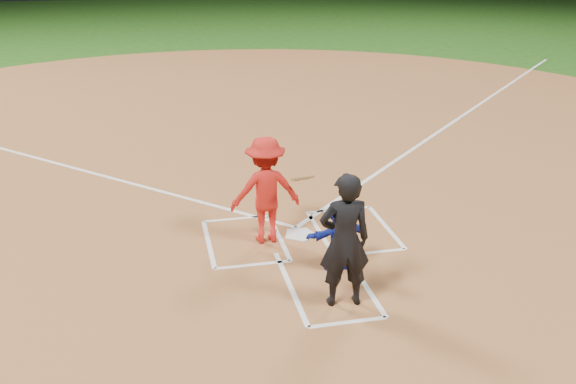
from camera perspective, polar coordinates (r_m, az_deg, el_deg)
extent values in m
plane|color=#1C4A12|center=(11.22, 1.06, -3.89)|extent=(120.00, 120.00, 0.00)
cylinder|color=brown|center=(16.72, -3.71, 4.87)|extent=(28.00, 28.00, 0.01)
cylinder|color=silver|center=(11.21, 1.06, -3.79)|extent=(0.60, 0.60, 0.02)
imported|color=#1423A4|center=(9.90, 4.55, -4.02)|extent=(1.06, 0.50, 1.10)
imported|color=black|center=(8.81, 5.05, -4.32)|extent=(0.74, 0.51, 1.96)
cube|color=white|center=(11.87, -4.58, -2.38)|extent=(1.22, 0.08, 0.01)
cube|color=white|center=(10.24, -3.12, -6.48)|extent=(1.22, 0.08, 0.01)
cube|color=white|center=(11.14, -0.79, -3.99)|extent=(0.08, 1.83, 0.01)
cube|color=white|center=(10.98, -7.06, -4.56)|extent=(0.08, 1.83, 0.01)
cube|color=white|center=(12.25, 4.54, -1.58)|extent=(1.22, 0.08, 0.01)
cube|color=white|center=(10.68, 7.35, -5.37)|extent=(1.22, 0.08, 0.01)
cube|color=white|center=(11.29, 2.89, -3.64)|extent=(0.08, 1.83, 0.01)
cube|color=white|center=(11.65, 8.70, -3.05)|extent=(0.08, 1.83, 0.01)
cube|color=white|center=(9.63, 0.21, -8.39)|extent=(0.08, 2.20, 0.01)
cube|color=white|center=(9.90, 6.49, -7.65)|extent=(0.08, 2.20, 0.01)
cube|color=white|center=(8.86, 5.34, -11.46)|extent=(1.10, 0.08, 0.01)
cube|color=white|center=(20.21, 16.02, 7.07)|extent=(14.21, 14.21, 0.01)
imported|color=red|center=(10.67, -2.01, 0.16)|extent=(1.21, 0.73, 1.83)
cylinder|color=#A0703A|center=(10.57, 1.32, 1.25)|extent=(0.56, 0.70, 0.28)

